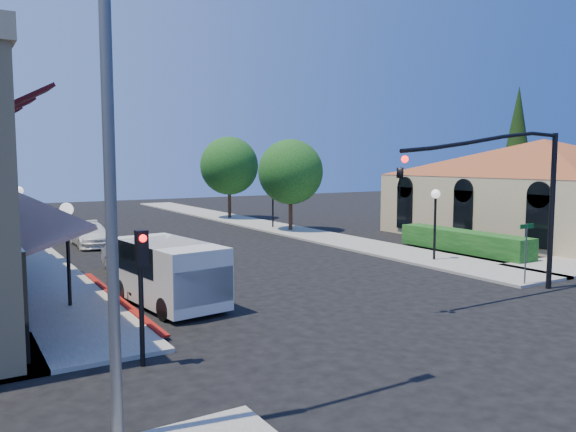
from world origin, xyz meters
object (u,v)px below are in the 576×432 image
street_tree_b (229,166)px  parked_car_b (132,258)px  street_name_sign (526,244)px  white_van (169,269)px  cobra_streetlight (130,141)px  parked_car_d (67,224)px  street_tree_a (291,172)px  secondary_signal (142,272)px  parked_car_c (91,234)px  lamppost_left_far (20,202)px  signal_mast_arm (517,185)px  lamppost_right_near (435,206)px  conifer_far (517,144)px  parked_car_a (141,275)px  lamppost_right_far (273,191)px  lamppost_left_near (67,228)px

street_tree_b → parked_car_b: size_ratio=1.75×
street_name_sign → white_van: size_ratio=0.49×
cobra_streetlight → parked_car_d: (4.35, 31.82, -4.74)m
street_tree_a → cobra_streetlight: size_ratio=0.70×
secondary_signal → parked_car_c: (3.20, 20.75, -1.64)m
lamppost_left_far → signal_mast_arm: bearing=-55.0°
street_tree_a → signal_mast_arm: (-2.94, -20.50, -0.11)m
lamppost_right_near → parked_car_c: lamppost_right_near is taller
parked_car_b → cobra_streetlight: bearing=-111.2°
white_van → conifer_far: bearing=18.7°
street_tree_a → street_tree_b: (0.00, 10.00, 0.35)m
parked_car_a → street_name_sign: bearing=-22.2°
street_tree_b → secondary_signal: bearing=-118.8°
street_tree_b → parked_car_c: street_tree_b is taller
parked_car_b → parked_car_c: (0.21, 9.16, 0.02)m
lamppost_right_far → secondary_signal: bearing=-126.1°
conifer_far → cobra_streetlight: (-37.15, -20.00, -1.09)m
secondary_signal → lamppost_left_far: bearing=91.4°
lamppost_right_near → parked_car_d: lamppost_right_near is taller
conifer_far → lamppost_left_near: bearing=-164.7°
street_name_sign → parked_car_c: size_ratio=0.54×
secondary_signal → signal_mast_arm: bearing=0.4°
signal_mast_arm → lamppost_left_far: bearing=125.0°
lamppost_left_far → lamppost_right_far: 17.12m
lamppost_right_near → parked_car_a: bearing=175.8°
parked_car_a → lamppost_left_near: bearing=-153.9°
conifer_far → lamppost_left_far: bearing=173.7°
cobra_streetlight → parked_car_b: cobra_streetlight is taller
signal_mast_arm → parked_car_d: signal_mast_arm is taller
lamppost_right_far → parked_car_c: lamppost_right_far is taller
street_tree_a → parked_car_d: (-13.60, 7.82, -3.67)m
street_tree_a → cobra_streetlight: bearing=-126.8°
street_tree_a → signal_mast_arm: bearing=-98.2°
cobra_streetlight → street_tree_b: bearing=62.2°
conifer_far → signal_mast_arm: (-22.14, -16.50, -2.27)m
signal_mast_arm → white_van: 12.79m
secondary_signal → cobra_streetlight: 4.65m
street_tree_a → parked_car_a: (-14.57, -12.95, -3.51)m
street_tree_a → lamppost_left_near: street_tree_a is taller
lamppost_left_near → lamppost_left_far: (0.00, 14.00, 0.00)m
street_tree_b → street_name_sign: street_tree_b is taller
signal_mast_arm → secondary_signal: bearing=-179.6°
street_tree_b → lamppost_right_near: size_ratio=1.97×
street_tree_a → secondary_signal: bearing=-129.2°
white_van → parked_car_c: 15.51m
signal_mast_arm → secondary_signal: size_ratio=2.41×
cobra_streetlight → lamppost_left_near: (0.65, 10.00, -2.53)m
secondary_signal → parked_car_b: (2.99, 11.59, -1.66)m
street_tree_a → lamppost_left_far: street_tree_a is taller
white_van → parked_car_a: (-0.28, 2.37, -0.58)m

